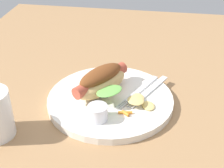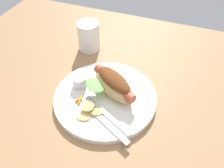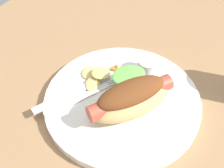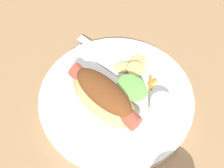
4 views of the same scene
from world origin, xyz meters
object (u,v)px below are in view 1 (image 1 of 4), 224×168
at_px(hot_dog, 102,82).
at_px(knife, 149,91).
at_px(fork, 139,91).
at_px(chips_pile, 140,101).
at_px(sauce_ramekin, 98,113).
at_px(plate, 110,100).
at_px(carrot_garnish, 125,113).

distance_m(hot_dog, knife, 0.11).
bearing_deg(fork, chips_pile, 34.98).
distance_m(sauce_ramekin, knife, 0.15).
height_order(hot_dog, sauce_ramekin, hot_dog).
xyz_separation_m(knife, chips_pile, (-0.05, 0.01, 0.01)).
distance_m(plate, fork, 0.07).
distance_m(plate, carrot_garnish, 0.07).
bearing_deg(hot_dog, knife, 135.01).
relative_size(plate, sauce_ramekin, 6.87).
bearing_deg(chips_pile, fork, 8.39).
height_order(plate, carrot_garnish, carrot_garnish).
relative_size(plate, fork, 1.87).
bearing_deg(sauce_ramekin, knife, -39.15).
bearing_deg(hot_dog, plate, 91.14).
relative_size(hot_dog, fork, 1.04).
distance_m(plate, hot_dog, 0.04).
xyz_separation_m(fork, knife, (0.00, -0.02, -0.00)).
relative_size(hot_dog, chips_pile, 2.27).
relative_size(sauce_ramekin, knife, 0.26).
xyz_separation_m(knife, carrot_garnish, (-0.09, 0.04, 0.00)).
bearing_deg(fork, plate, -35.85).
height_order(chips_pile, carrot_garnish, chips_pile).
bearing_deg(fork, knife, 125.07).
bearing_deg(fork, sauce_ramekin, -6.15).
relative_size(hot_dog, carrot_garnish, 5.23).
bearing_deg(carrot_garnish, knife, -24.53).
xyz_separation_m(sauce_ramekin, fork, (0.11, -0.07, -0.01)).
xyz_separation_m(plate, carrot_garnish, (-0.06, -0.04, 0.01)).
relative_size(hot_dog, sauce_ramekin, 3.84).
bearing_deg(sauce_ramekin, plate, -8.43).
bearing_deg(knife, plate, -39.90).
bearing_deg(plate, knife, -67.10).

